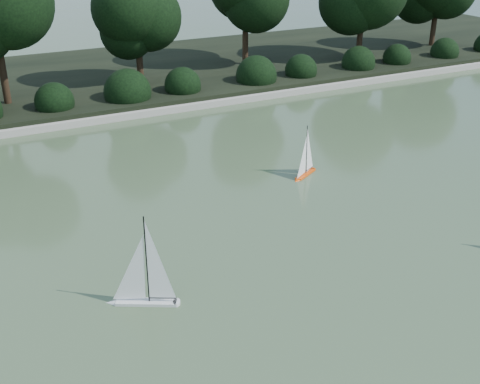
# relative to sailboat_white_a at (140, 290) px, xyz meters

# --- Properties ---
(ground) EXTENTS (80.00, 80.00, 0.00)m
(ground) POSITION_rel_sailboat_white_a_xyz_m (2.56, -0.68, -0.23)
(ground) COLOR #374B2D
(ground) RESTS_ON ground
(pond_coping) EXTENTS (40.00, 0.35, 0.18)m
(pond_coping) POSITION_rel_sailboat_white_a_xyz_m (2.56, 8.32, -0.14)
(pond_coping) COLOR gray
(pond_coping) RESTS_ON ground
(far_bank) EXTENTS (40.00, 8.00, 0.30)m
(far_bank) POSITION_rel_sailboat_white_a_xyz_m (2.56, 12.32, -0.08)
(far_bank) COLOR black
(far_bank) RESTS_ON ground
(tree_line) EXTENTS (26.31, 3.93, 4.39)m
(tree_line) POSITION_rel_sailboat_white_a_xyz_m (3.79, 10.76, 2.41)
(tree_line) COLOR black
(tree_line) RESTS_ON ground
(shrub_hedge) EXTENTS (29.10, 1.10, 1.10)m
(shrub_hedge) POSITION_rel_sailboat_white_a_xyz_m (2.56, 9.22, 0.22)
(shrub_hedge) COLOR black
(shrub_hedge) RESTS_ON ground
(sailboat_white_a) EXTENTS (1.02, 0.64, 1.48)m
(sailboat_white_a) POSITION_rel_sailboat_white_a_xyz_m (0.00, 0.00, 0.00)
(sailboat_white_a) COLOR silver
(sailboat_white_a) RESTS_ON ground
(sailboat_orange) EXTENTS (0.79, 0.52, 1.16)m
(sailboat_orange) POSITION_rel_sailboat_white_a_xyz_m (4.56, 2.84, -0.05)
(sailboat_orange) COLOR #ED4806
(sailboat_orange) RESTS_ON ground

